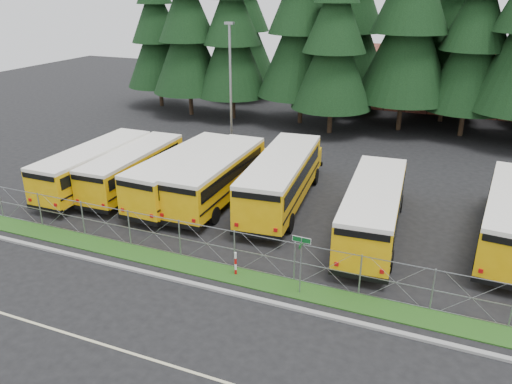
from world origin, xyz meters
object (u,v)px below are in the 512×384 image
bus_4 (283,180)px  bus_0 (99,167)px  bus_3 (220,177)px  street_sign (301,253)px  bus_6 (374,210)px  light_standard (231,85)px  bus_1 (137,169)px  bus_2 (188,174)px  striped_bollard (236,264)px

bus_4 → bus_0: bearing=-176.0°
bus_3 → street_sign: bearing=-46.4°
bus_6 → bus_3: bearing=168.4°
bus_4 → light_standard: light_standard is taller
bus_1 → bus_3: 5.89m
bus_1 → bus_2: bus_2 is taller
bus_3 → bus_4: 4.00m
bus_0 → bus_1: size_ratio=1.05×
bus_6 → bus_0: bearing=175.9°
bus_1 → bus_3: (5.87, 0.45, 0.11)m
bus_3 → bus_2: bearing=-172.7°
striped_bollard → bus_6: bearing=51.2°
bus_0 → bus_4: bus_4 is taller
striped_bollard → light_standard: light_standard is taller
bus_3 → bus_4: size_ratio=0.93×
bus_1 → bus_0: bearing=-163.1°
bus_0 → bus_3: 8.39m
street_sign → bus_4: bearing=114.1°
light_standard → bus_4: bearing=-48.4°
bus_4 → street_sign: bearing=-71.4°
bus_0 → striped_bollard: size_ratio=9.30×
bus_0 → street_sign: bus_0 is taller
bus_6 → light_standard: bearing=138.2°
striped_bollard → bus_3: bearing=120.7°
light_standard → bus_1: bearing=-105.1°
bus_2 → light_standard: size_ratio=1.13×
bus_1 → striped_bollard: 12.85m
bus_4 → bus_6: (5.90, -2.13, -0.09)m
bus_0 → light_standard: 12.04m
bus_6 → street_sign: size_ratio=4.15×
bus_3 → street_sign: (7.89, -8.12, 0.54)m
bus_1 → street_sign: bearing=-30.5°
bus_2 → light_standard: 10.14m
bus_0 → bus_6: (18.11, -0.11, 0.06)m
bus_1 → street_sign: (13.76, -7.67, 0.64)m
bus_3 → bus_0: bearing=-171.9°
bus_0 → street_sign: 17.59m
bus_1 → light_standard: bearing=73.5°
street_sign → light_standard: (-11.23, 17.07, 3.47)m
street_sign → striped_bollard: street_sign is taller
striped_bollard → light_standard: 19.19m
bus_3 → bus_1: bearing=-176.1°
bus_6 → striped_bollard: size_ratio=9.71×
street_sign → striped_bollard: (-3.25, 0.31, -1.43)m
bus_1 → bus_2: (3.74, 0.16, 0.12)m
bus_0 → bus_2: bus_2 is taller
bus_0 → light_standard: (4.95, 10.20, 4.04)m
bus_2 → striped_bollard: size_ratio=9.57×
bus_1 → light_standard: 10.57m
street_sign → striped_bollard: 3.57m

